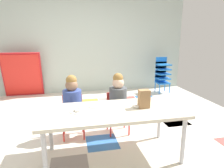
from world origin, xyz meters
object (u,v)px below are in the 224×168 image
paper_bag_brown (144,99)px  paper_plate_near_edge (78,111)px  kid_chair_blue_stack (162,73)px  folded_activity_table (23,75)px  craft_table (113,114)px  paper_plate_center_table (96,106)px  donut_powdered_loose (136,106)px  seated_child_near_camera (72,101)px  seated_child_middle_seat (118,98)px  donut_powdered_on_plate (78,110)px

paper_bag_brown → paper_plate_near_edge: (-0.78, 0.03, -0.11)m
kid_chair_blue_stack → paper_bag_brown: 2.99m
kid_chair_blue_stack → folded_activity_table: bearing=174.3°
craft_table → paper_bag_brown: (0.38, -0.00, 0.16)m
paper_plate_center_table → donut_powdered_loose: size_ratio=1.79×
seated_child_near_camera → kid_chair_blue_stack: bearing=40.1°
kid_chair_blue_stack → donut_powdered_loose: kid_chair_blue_stack is taller
seated_child_middle_seat → donut_powdered_on_plate: size_ratio=9.06×
seated_child_near_camera → paper_plate_near_edge: seated_child_near_camera is taller
donut_powdered_on_plate → paper_plate_near_edge: bearing=0.0°
seated_child_near_camera → folded_activity_table: size_ratio=0.84×
kid_chair_blue_stack → paper_bag_brown: (-1.51, -2.57, 0.20)m
kid_chair_blue_stack → folded_activity_table: folded_activity_table is taller
donut_powdered_loose → donut_powdered_on_plate: bearing=179.6°
paper_bag_brown → paper_plate_center_table: bearing=163.4°
donut_powdered_on_plate → donut_powdered_loose: donut_powdered_on_plate is taller
seated_child_middle_seat → paper_plate_center_table: size_ratio=5.10×
craft_table → donut_powdered_loose: (0.29, 0.02, 0.07)m
folded_activity_table → kid_chair_blue_stack: bearing=-5.7°
paper_plate_near_edge → paper_bag_brown: bearing=-2.2°
paper_bag_brown → paper_plate_center_table: 0.59m
craft_table → paper_plate_near_edge: 0.41m
folded_activity_table → donut_powdered_on_plate: size_ratio=10.73×
seated_child_middle_seat → donut_powdered_loose: seated_child_middle_seat is taller
paper_plate_center_table → donut_powdered_on_plate: (-0.22, -0.14, 0.02)m
folded_activity_table → seated_child_near_camera: bearing=-63.8°
craft_table → seated_child_middle_seat: 0.63m
kid_chair_blue_stack → donut_powdered_on_plate: (-2.29, -2.54, 0.11)m
paper_bag_brown → paper_plate_center_table: paper_bag_brown is taller
kid_chair_blue_stack → folded_activity_table: size_ratio=0.85×
paper_bag_brown → craft_table: bearing=179.9°
donut_powdered_on_plate → seated_child_near_camera: bearing=95.5°
kid_chair_blue_stack → donut_powdered_loose: bearing=-122.0°
craft_table → seated_child_near_camera: bearing=127.3°
paper_bag_brown → kid_chair_blue_stack: bearing=59.7°
seated_child_middle_seat → paper_plate_center_table: 0.58m
craft_table → paper_plate_center_table: size_ratio=9.22×
paper_bag_brown → donut_powdered_loose: 0.13m
kid_chair_blue_stack → seated_child_middle_seat: bearing=-130.4°
seated_child_near_camera → seated_child_middle_seat: bearing=0.0°
folded_activity_table → paper_bag_brown: bearing=-55.9°
craft_table → donut_powdered_on_plate: donut_powdered_on_plate is taller
paper_plate_near_edge → donut_powdered_loose: (0.69, -0.00, 0.01)m
paper_plate_near_edge → paper_plate_center_table: same height
craft_table → donut_powdered_on_plate: bearing=175.9°
paper_plate_center_table → paper_plate_near_edge: bearing=-148.3°
paper_bag_brown → donut_powdered_loose: size_ratio=2.19×
seated_child_middle_seat → donut_powdered_on_plate: bearing=-136.9°
folded_activity_table → donut_powdered_loose: size_ratio=10.80×
donut_powdered_on_plate → paper_bag_brown: bearing=-2.2°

